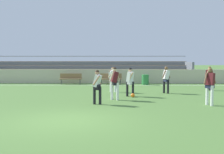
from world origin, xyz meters
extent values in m
plane|color=#517A38|center=(0.00, 0.00, 0.00)|extent=(160.00, 160.00, 0.00)
cube|color=white|center=(0.00, 12.84, 0.00)|extent=(44.00, 0.12, 0.01)
cube|color=beige|center=(0.00, 14.54, 0.60)|extent=(48.00, 0.16, 1.20)
cube|color=#897051|center=(-1.25, 15.85, 0.36)|extent=(19.94, 0.36, 0.08)
cube|color=slate|center=(-1.25, 15.65, 0.18)|extent=(19.94, 0.04, 0.36)
cube|color=#897051|center=(-1.25, 16.56, 0.73)|extent=(19.94, 0.36, 0.08)
cube|color=slate|center=(-1.25, 16.36, 0.55)|extent=(19.94, 0.04, 0.36)
cube|color=#897051|center=(-1.25, 17.27, 1.09)|extent=(19.94, 0.36, 0.08)
cube|color=slate|center=(-1.25, 17.07, 0.91)|extent=(19.94, 0.04, 0.36)
cube|color=#897051|center=(-1.25, 17.98, 1.45)|extent=(19.94, 0.36, 0.08)
cube|color=slate|center=(-1.25, 17.78, 1.27)|extent=(19.94, 0.04, 0.36)
cube|color=#897051|center=(-1.25, 18.70, 1.82)|extent=(19.94, 0.36, 0.08)
cube|color=slate|center=(-1.25, 18.50, 1.64)|extent=(19.94, 0.04, 0.36)
cube|color=slate|center=(8.62, 17.27, 0.91)|extent=(0.20, 3.21, 1.82)
cylinder|color=slate|center=(-1.25, 18.95, 2.37)|extent=(19.94, 0.06, 0.06)
cube|color=olive|center=(-2.05, 13.52, 0.45)|extent=(1.80, 0.40, 0.06)
cube|color=olive|center=(-2.05, 13.70, 0.70)|extent=(1.80, 0.05, 0.40)
cylinder|color=#47474C|center=(-2.83, 13.52, 0.23)|extent=(0.07, 0.07, 0.45)
cylinder|color=#47474C|center=(-1.27, 13.52, 0.23)|extent=(0.07, 0.07, 0.45)
cube|color=olive|center=(1.28, 13.52, 0.45)|extent=(1.80, 0.40, 0.06)
cube|color=olive|center=(1.28, 13.70, 0.70)|extent=(1.80, 0.05, 0.40)
cylinder|color=#47474C|center=(0.50, 13.52, 0.23)|extent=(0.07, 0.07, 0.45)
cylinder|color=#47474C|center=(2.06, 13.52, 0.23)|extent=(0.07, 0.07, 0.45)
cylinder|color=#2D7F3D|center=(4.09, 13.40, 0.41)|extent=(0.59, 0.59, 0.82)
cylinder|color=#2D2D38|center=(1.28, 13.30, 0.23)|extent=(0.16, 0.16, 0.45)
cube|color=white|center=(1.28, 13.52, 0.74)|extent=(0.36, 0.24, 0.52)
sphere|color=brown|center=(1.28, 13.52, 1.10)|extent=(0.21, 0.21, 0.21)
cylinder|color=black|center=(2.66, 6.31, 0.41)|extent=(0.13, 0.13, 0.83)
cylinder|color=black|center=(2.34, 6.26, 0.41)|extent=(0.13, 0.13, 0.83)
cube|color=white|center=(2.50, 6.29, 0.81)|extent=(0.39, 0.42, 0.24)
cube|color=white|center=(2.50, 6.29, 1.11)|extent=(0.49, 0.50, 0.59)
cylinder|color=#D6A884|center=(2.53, 6.08, 1.15)|extent=(0.31, 0.26, 0.48)
cylinder|color=#D6A884|center=(2.48, 6.49, 1.15)|extent=(0.31, 0.26, 0.48)
sphere|color=#D6A884|center=(2.50, 6.29, 1.49)|extent=(0.21, 0.21, 0.21)
sphere|color=black|center=(2.50, 6.29, 1.52)|extent=(0.20, 0.20, 0.20)
cylinder|color=white|center=(1.78, 4.77, 0.46)|extent=(0.13, 0.13, 0.91)
cylinder|color=white|center=(1.49, 5.00, 0.46)|extent=(0.13, 0.13, 0.91)
cube|color=black|center=(1.63, 4.89, 0.89)|extent=(0.30, 0.40, 0.24)
cube|color=#56191E|center=(1.63, 4.89, 1.19)|extent=(0.44, 0.46, 0.60)
cylinder|color=beige|center=(1.47, 4.74, 1.23)|extent=(0.26, 0.14, 0.51)
cylinder|color=beige|center=(1.79, 5.03, 1.23)|extent=(0.26, 0.14, 0.51)
sphere|color=beige|center=(1.63, 4.89, 1.58)|extent=(0.21, 0.21, 0.21)
sphere|color=black|center=(1.63, 4.89, 1.60)|extent=(0.20, 0.20, 0.20)
cylinder|color=white|center=(6.04, 3.09, 0.47)|extent=(0.13, 0.13, 0.93)
cylinder|color=white|center=(5.92, 3.42, 0.47)|extent=(0.13, 0.13, 0.93)
cube|color=#232847|center=(5.98, 3.25, 0.91)|extent=(0.41, 0.41, 0.24)
cube|color=#56191E|center=(5.98, 3.25, 1.21)|extent=(0.47, 0.47, 0.58)
cylinder|color=brown|center=(5.77, 3.21, 1.25)|extent=(0.24, 0.24, 0.51)
cylinder|color=brown|center=(6.19, 3.30, 1.25)|extent=(0.24, 0.24, 0.51)
sphere|color=brown|center=(5.98, 3.25, 1.60)|extent=(0.21, 0.21, 0.21)
sphere|color=brown|center=(5.98, 3.25, 1.62)|extent=(0.20, 0.20, 0.20)
cylinder|color=black|center=(7.95, 9.47, 0.41)|extent=(0.13, 0.13, 0.83)
cylinder|color=black|center=(8.01, 9.22, 0.41)|extent=(0.13, 0.13, 0.83)
cube|color=#232847|center=(7.98, 9.34, 0.81)|extent=(0.40, 0.42, 0.24)
cube|color=#56191E|center=(7.98, 9.34, 1.11)|extent=(0.49, 0.49, 0.59)
cylinder|color=#D6A884|center=(8.15, 9.43, 1.14)|extent=(0.28, 0.26, 0.50)
cylinder|color=#D6A884|center=(7.81, 9.26, 1.14)|extent=(0.28, 0.26, 0.50)
sphere|color=#D6A884|center=(7.98, 9.34, 1.49)|extent=(0.21, 0.21, 0.21)
sphere|color=brown|center=(7.98, 9.34, 1.51)|extent=(0.20, 0.20, 0.20)
cylinder|color=black|center=(4.88, 7.58, 0.43)|extent=(0.13, 0.13, 0.87)
cylinder|color=black|center=(4.68, 7.82, 0.43)|extent=(0.13, 0.13, 0.87)
cube|color=#232847|center=(4.78, 7.70, 0.85)|extent=(0.34, 0.42, 0.24)
cube|color=white|center=(4.78, 7.70, 1.15)|extent=(0.46, 0.48, 0.60)
cylinder|color=brown|center=(4.63, 7.57, 1.18)|extent=(0.28, 0.17, 0.51)
cylinder|color=brown|center=(4.94, 7.83, 1.18)|extent=(0.28, 0.17, 0.51)
sphere|color=brown|center=(4.78, 7.70, 1.53)|extent=(0.21, 0.21, 0.21)
sphere|color=brown|center=(4.78, 7.70, 1.55)|extent=(0.20, 0.20, 0.20)
cylinder|color=black|center=(0.96, 3.46, 0.41)|extent=(0.13, 0.13, 0.83)
cylinder|color=black|center=(0.69, 3.53, 0.41)|extent=(0.13, 0.13, 0.83)
cube|color=black|center=(0.82, 3.50, 0.81)|extent=(0.32, 0.41, 0.24)
cube|color=white|center=(0.82, 3.50, 1.11)|extent=(0.47, 0.48, 0.60)
cylinder|color=#A87A5B|center=(0.80, 3.30, 1.14)|extent=(0.37, 0.18, 0.47)
cylinder|color=#A87A5B|center=(0.85, 3.69, 1.14)|extent=(0.37, 0.18, 0.47)
sphere|color=#A87A5B|center=(0.82, 3.50, 1.49)|extent=(0.21, 0.21, 0.21)
sphere|color=black|center=(0.82, 3.50, 1.51)|extent=(0.20, 0.20, 0.20)
cylinder|color=white|center=(1.37, 8.35, 0.41)|extent=(0.13, 0.13, 0.82)
cylinder|color=white|center=(1.66, 8.16, 0.41)|extent=(0.13, 0.13, 0.82)
cube|color=#232847|center=(1.51, 8.25, 0.80)|extent=(0.26, 0.39, 0.24)
cube|color=white|center=(1.51, 8.25, 1.10)|extent=(0.42, 0.43, 0.60)
cylinder|color=beige|center=(1.65, 8.42, 1.14)|extent=(0.40, 0.13, 0.45)
cylinder|color=beige|center=(1.38, 8.09, 1.14)|extent=(0.40, 0.13, 0.45)
sphere|color=beige|center=(1.51, 8.25, 1.49)|extent=(0.21, 0.21, 0.21)
sphere|color=brown|center=(1.51, 8.25, 1.51)|extent=(0.20, 0.20, 0.20)
sphere|color=orange|center=(2.63, 5.90, 0.11)|extent=(0.22, 0.22, 0.22)
camera|label=1|loc=(1.70, -9.56, 2.15)|focal=45.10mm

